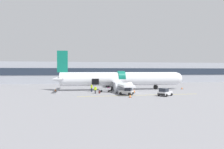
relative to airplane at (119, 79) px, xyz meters
The scene contains 15 objects.
ground_plane 8.47m from the airplane, 77.61° to the right, with size 500.00×500.00×0.00m, color gray.
apron_marking_line 11.89m from the airplane, 80.45° to the right, with size 24.44×0.67×0.01m.
terminal_strip 32.03m from the airplane, 86.90° to the left, with size 101.32×10.38×8.15m.
airplane is the anchor object (origin of this frame).
baggage_tug_lead 14.84m from the airplane, 65.88° to the right, with size 3.26×2.99×1.52m.
baggage_tug_mid 10.54m from the airplane, 93.33° to the right, with size 3.09×2.65×1.47m.
baggage_cart_loading 6.52m from the airplane, 131.43° to the right, with size 3.55×2.14×1.08m.
ground_crew_loader_a 8.17m from the airplane, 153.09° to the right, with size 0.53×0.60×1.76m.
ground_crew_loader_b 10.06m from the airplane, 131.78° to the right, with size 0.56×0.40×1.62m.
ground_crew_driver 2.80m from the airplane, 88.05° to the right, with size 0.37×0.54×1.56m.
suitcase_on_tarmac_upright 9.30m from the airplane, 129.33° to the right, with size 0.37×0.27×0.68m.
safety_cone_nose 16.73m from the airplane, ahead, with size 0.56×0.56×0.59m.
safety_cone_engine_left 14.53m from the airplane, 93.85° to the right, with size 0.56×0.56×0.56m.
safety_cone_wingtip 7.24m from the airplane, 72.85° to the right, with size 0.48×0.48×0.68m.
safety_cone_tail 15.57m from the airplane, behind, with size 0.52×0.52×0.59m.
Camera 1 is at (-11.90, -40.98, 4.77)m, focal length 32.00 mm.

